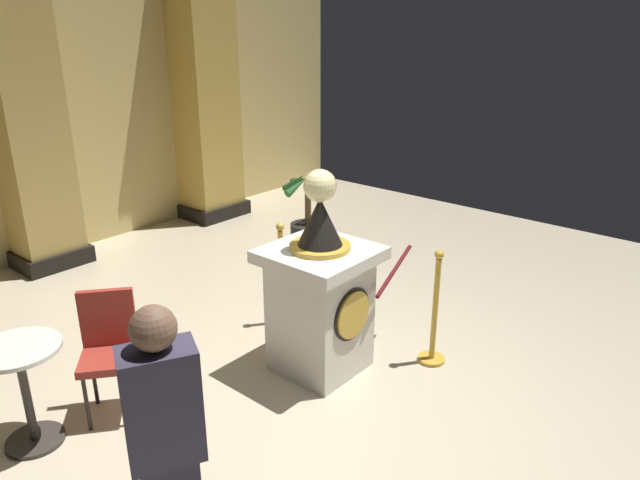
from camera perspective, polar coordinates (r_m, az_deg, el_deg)
ground_plane at (r=4.84m, az=-0.59°, el=-15.11°), size 10.93×10.93×0.00m
back_wall at (r=7.86m, az=-27.82°, el=11.92°), size 10.93×0.16×3.91m
pedestal_clock at (r=4.90m, az=0.04°, el=-5.39°), size 0.83×0.83×1.75m
stanchion_near at (r=5.21m, az=10.98°, el=-7.94°), size 0.24×0.24×1.05m
stanchion_far at (r=5.76m, az=-3.74°, el=-4.71°), size 0.24×0.24×1.04m
velvet_rope at (r=5.26m, az=3.31°, el=-2.20°), size 0.93×0.95×0.22m
column_right at (r=8.90m, az=-11.36°, el=13.99°), size 0.93×0.93×3.75m
column_centre_rear at (r=7.59m, az=-26.80°, el=11.16°), size 0.84×0.84×3.75m
potted_palm_right at (r=7.45m, az=-1.17°, el=1.25°), size 0.72×0.68×1.09m
bystander_guest at (r=3.14m, az=-14.64°, el=-18.82°), size 0.42×0.36×1.63m
cafe_table at (r=4.61m, az=-26.75°, el=-12.24°), size 0.57×0.57×0.77m
cafe_chair_red at (r=4.70m, az=-19.79°, el=-9.34°), size 0.56×0.56×0.96m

